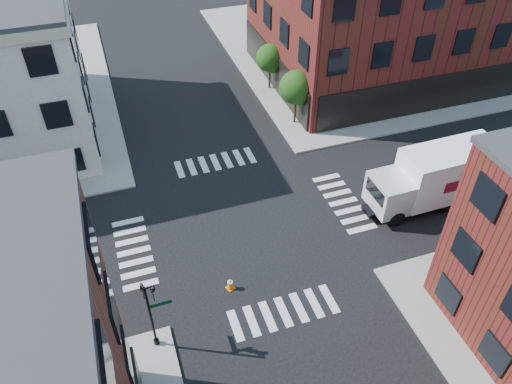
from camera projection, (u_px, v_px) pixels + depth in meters
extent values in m
plane|color=black|center=(244.00, 225.00, 31.85)|extent=(120.00, 120.00, 0.00)
cube|color=gray|center=(375.00, 45.00, 51.95)|extent=(30.00, 30.00, 0.15)
cube|color=#4D1D13|center=(408.00, 6.00, 44.37)|extent=(25.00, 16.00, 12.00)
cylinder|color=black|center=(295.00, 114.00, 40.26)|extent=(0.18, 0.18, 1.47)
cylinder|color=black|center=(295.00, 106.00, 39.78)|extent=(0.12, 0.12, 1.47)
sphere|color=#16330E|center=(296.00, 87.00, 38.68)|extent=(2.69, 2.69, 2.69)
sphere|color=#16330E|center=(299.00, 94.00, 39.03)|extent=(1.85, 1.85, 1.85)
cylinder|color=black|center=(269.00, 81.00, 44.60)|extent=(0.18, 0.18, 1.33)
cylinder|color=black|center=(270.00, 74.00, 44.17)|extent=(0.12, 0.12, 1.33)
sphere|color=#16330E|center=(270.00, 58.00, 43.18)|extent=(2.43, 2.43, 2.43)
sphere|color=#16330E|center=(273.00, 63.00, 43.49)|extent=(1.67, 1.67, 1.67)
cylinder|color=black|center=(151.00, 318.00, 23.82)|extent=(0.12, 0.12, 4.60)
cylinder|color=black|center=(157.00, 341.00, 25.13)|extent=(0.28, 0.28, 0.30)
cube|color=#053819|center=(160.00, 304.00, 23.40)|extent=(1.10, 0.03, 0.22)
cube|color=#053819|center=(146.00, 295.00, 23.50)|extent=(0.03, 1.10, 0.22)
imported|color=black|center=(154.00, 294.00, 22.93)|extent=(0.22, 0.18, 1.10)
imported|color=black|center=(143.00, 292.00, 23.00)|extent=(0.18, 0.22, 1.10)
cube|color=white|center=(448.00, 172.00, 32.29)|extent=(6.47, 2.88, 3.44)
cube|color=maroon|center=(461.00, 185.00, 31.29)|extent=(2.44, 0.08, 0.78)
cube|color=maroon|center=(435.00, 159.00, 33.29)|extent=(2.44, 0.08, 0.78)
cube|color=silver|center=(389.00, 193.00, 31.62)|extent=(2.26, 2.70, 2.22)
cube|color=black|center=(376.00, 192.00, 31.10)|extent=(0.15, 2.11, 1.00)
cube|color=black|center=(424.00, 197.00, 33.11)|extent=(8.88, 1.25, 0.28)
cylinder|color=black|center=(396.00, 218.00, 31.55)|extent=(1.11, 0.41, 1.11)
cylinder|color=black|center=(377.00, 195.00, 33.21)|extent=(1.11, 0.41, 1.11)
cylinder|color=black|center=(449.00, 204.00, 32.57)|extent=(1.11, 0.41, 1.11)
cylinder|color=black|center=(428.00, 183.00, 34.22)|extent=(1.11, 0.41, 1.11)
cylinder|color=black|center=(483.00, 195.00, 33.24)|extent=(1.11, 0.41, 1.11)
cylinder|color=black|center=(461.00, 174.00, 34.90)|extent=(1.11, 0.41, 1.11)
cube|color=orange|center=(230.00, 288.00, 28.04)|extent=(0.56, 0.56, 0.05)
cone|color=orange|center=(230.00, 284.00, 27.79)|extent=(0.53, 0.53, 0.80)
cylinder|color=white|center=(230.00, 282.00, 27.72)|extent=(0.31, 0.31, 0.09)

